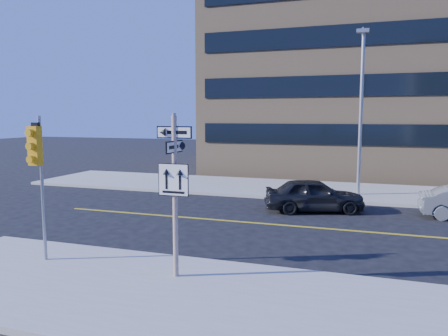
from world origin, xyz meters
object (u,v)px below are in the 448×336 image
(sign_pole, at_px, (175,186))
(traffic_signal, at_px, (37,158))
(streetlight_a, at_px, (361,104))
(parked_car_a, at_px, (314,195))

(sign_pole, xyz_separation_m, traffic_signal, (-4.00, -0.15, 0.59))
(sign_pole, xyz_separation_m, streetlight_a, (4.00, 13.27, 2.32))
(traffic_signal, bearing_deg, streetlight_a, 59.20)
(sign_pole, distance_m, parked_car_a, 9.79)
(sign_pole, bearing_deg, traffic_signal, -177.89)
(parked_car_a, bearing_deg, sign_pole, 148.27)
(parked_car_a, height_order, streetlight_a, streetlight_a)
(sign_pole, height_order, parked_car_a, sign_pole)
(traffic_signal, height_order, parked_car_a, traffic_signal)
(sign_pole, height_order, streetlight_a, streetlight_a)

